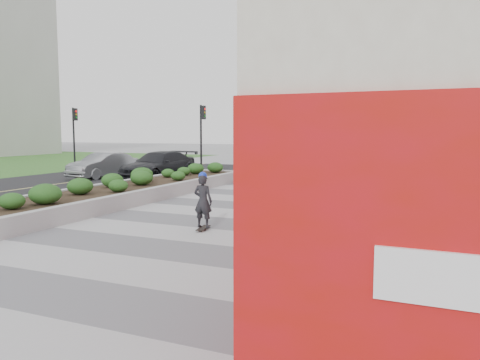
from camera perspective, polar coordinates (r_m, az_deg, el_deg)
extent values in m
plane|color=gray|center=(9.50, -15.64, -10.59)|extent=(160.00, 160.00, 0.00)
cube|color=#A8A8AD|center=(11.90, -6.47, -7.01)|extent=(8.00, 36.00, 0.01)
cube|color=#B80E17|center=(16.19, 17.00, 1.57)|extent=(0.12, 24.00, 3.00)
cube|color=#9E9EA0|center=(25.64, -2.92, 0.62)|extent=(3.00, 0.30, 0.55)
cube|color=#9E9EA0|center=(19.04, -18.51, -1.55)|extent=(0.30, 18.00, 0.55)
cube|color=#9E9EA0|center=(17.37, -11.84, -2.07)|extent=(0.30, 18.00, 0.55)
cube|color=#2D2116|center=(18.18, -15.33, -1.88)|extent=(2.40, 17.40, 0.50)
cylinder|color=black|center=(27.82, -4.77, 4.80)|extent=(0.12, 0.12, 4.20)
cube|color=black|center=(27.75, -4.47, 8.20)|extent=(0.18, 0.28, 0.80)
cylinder|color=black|center=(32.79, -19.59, 4.65)|extent=(0.12, 0.12, 4.20)
cube|color=black|center=(32.68, -19.45, 7.55)|extent=(0.18, 0.28, 0.80)
cube|color=#ADAAA3|center=(63.41, 13.67, 12.47)|extent=(16.00, 12.00, 20.00)
cylinder|color=#595654|center=(11.66, -4.32, -7.27)|extent=(0.44, 0.44, 0.01)
cube|color=black|center=(12.75, -4.50, -5.83)|extent=(0.32, 0.74, 0.02)
imported|color=black|center=(12.62, -4.53, -2.59)|extent=(0.53, 0.36, 1.44)
sphere|color=#1832CC|center=(12.54, -4.56, 0.48)|extent=(0.23, 0.23, 0.23)
imported|color=#97999E|center=(28.00, -16.35, 1.75)|extent=(1.93, 4.50, 1.44)
imported|color=black|center=(26.15, -9.88, 1.74)|extent=(2.45, 5.43, 1.54)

